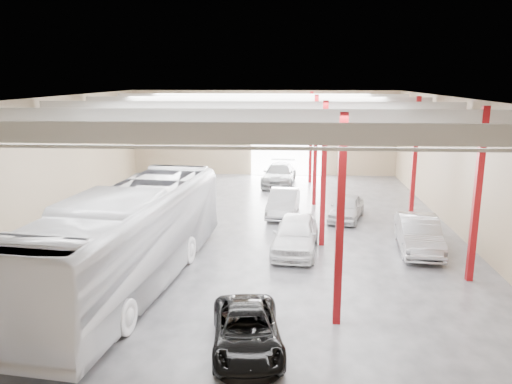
# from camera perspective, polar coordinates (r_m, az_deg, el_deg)

# --- Properties ---
(depot_shell) EXTENTS (22.12, 32.12, 7.06)m
(depot_shell) POSITION_cam_1_polar(r_m,az_deg,el_deg) (26.19, -0.60, 6.27)
(depot_shell) COLOR #404044
(depot_shell) RESTS_ON ground
(coach_bus) EXTENTS (4.92, 14.35, 3.92)m
(coach_bus) POSITION_cam_1_polar(r_m,az_deg,el_deg) (20.04, -14.25, -5.08)
(coach_bus) COLOR white
(coach_bus) RESTS_ON ground
(black_sedan) EXTENTS (2.59, 4.63, 1.22)m
(black_sedan) POSITION_cam_1_polar(r_m,az_deg,el_deg) (15.53, -1.06, -15.56)
(black_sedan) COLOR black
(black_sedan) RESTS_ON ground
(car_row_a) EXTENTS (2.49, 5.16, 1.70)m
(car_row_a) POSITION_cam_1_polar(r_m,az_deg,el_deg) (23.58, 4.53, -4.80)
(car_row_a) COLOR white
(car_row_a) RESTS_ON ground
(car_row_b) EXTENTS (2.07, 4.76, 1.52)m
(car_row_b) POSITION_cam_1_polar(r_m,az_deg,el_deg) (29.71, 3.16, -1.21)
(car_row_b) COLOR #A9A8AD
(car_row_b) RESTS_ON ground
(car_row_c) EXTENTS (2.82, 5.81, 1.63)m
(car_row_c) POSITION_cam_1_polar(r_m,az_deg,el_deg) (38.15, 2.67, 2.06)
(car_row_c) COLOR gray
(car_row_c) RESTS_ON ground
(car_right_near) EXTENTS (2.19, 5.16, 1.65)m
(car_right_near) POSITION_cam_1_polar(r_m,az_deg,el_deg) (24.81, 18.08, -4.57)
(car_right_near) COLOR #ADADB2
(car_right_near) RESTS_ON ground
(car_right_far) EXTENTS (2.73, 4.41, 1.40)m
(car_right_far) POSITION_cam_1_polar(r_m,az_deg,el_deg) (29.26, 10.29, -1.75)
(car_right_far) COLOR silver
(car_right_far) RESTS_ON ground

